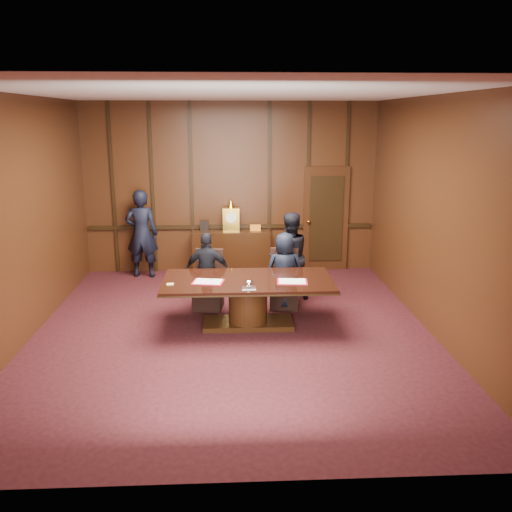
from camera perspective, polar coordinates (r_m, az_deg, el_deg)
The scene contains 13 objects.
room at distance 7.97m, azimuth -2.10°, elevation 3.89°, with size 7.00×7.04×3.50m.
sideboard at distance 11.29m, azimuth -2.60°, elevation 0.59°, with size 1.60×0.45×1.54m.
conference_table at distance 8.41m, azimuth -0.85°, elevation -4.10°, with size 2.62×1.32×0.76m.
folder_left at distance 8.21m, azimuth -5.06°, elevation -2.73°, with size 0.51×0.41×0.02m.
folder_right at distance 8.20m, azimuth 3.82°, elevation -2.71°, with size 0.49×0.37×0.02m.
inkstand at distance 7.88m, azimuth -0.75°, elevation -3.04°, with size 0.20×0.14×0.12m.
notepad at distance 8.17m, azimuth -9.03°, elevation -2.94°, with size 0.10×0.07×0.01m, color #F4CC77.
chair_left at distance 9.31m, azimuth -5.03°, elevation -3.71°, with size 0.54×0.54×0.99m.
chair_right at distance 9.35m, azimuth 2.97°, elevation -3.59°, with size 0.52×0.52×0.99m.
signatory_left at distance 9.13m, azimuth -5.12°, elevation -1.63°, with size 0.78×0.32×1.33m, color black.
signatory_right at distance 9.17m, azimuth 3.03°, elevation -1.56°, with size 0.64×0.42×1.32m, color black.
witness_left at distance 11.18m, azimuth -11.93°, elevation 2.32°, with size 0.65×0.43×1.79m, color black.
witness_right at distance 9.58m, azimuth 3.49°, elevation -0.07°, with size 0.77×0.60×1.58m, color black.
Camera 1 is at (-0.03, -7.70, 3.18)m, focal length 38.00 mm.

